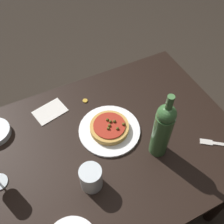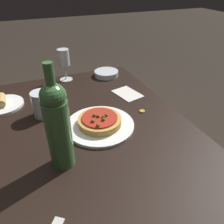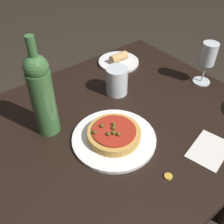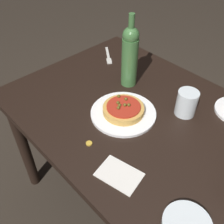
# 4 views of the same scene
# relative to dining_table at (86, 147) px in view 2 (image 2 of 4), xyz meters

# --- Properties ---
(dining_table) EXTENTS (1.10, 0.84, 0.72)m
(dining_table) POSITION_rel_dining_table_xyz_m (0.00, 0.00, 0.00)
(dining_table) COLOR black
(dining_table) RESTS_ON ground_plane
(dinner_plate) EXTENTS (0.28, 0.28, 0.01)m
(dinner_plate) POSITION_rel_dining_table_xyz_m (-0.01, -0.06, 0.11)
(dinner_plate) COLOR white
(dinner_plate) RESTS_ON dining_table
(pizza) EXTENTS (0.17, 0.17, 0.04)m
(pizza) POSITION_rel_dining_table_xyz_m (-0.01, -0.06, 0.13)
(pizza) COLOR gold
(pizza) RESTS_ON dinner_plate
(wine_glass) EXTENTS (0.07, 0.07, 0.18)m
(wine_glass) POSITION_rel_dining_table_xyz_m (0.48, -0.03, 0.23)
(wine_glass) COLOR silver
(wine_glass) RESTS_ON dining_table
(wine_bottle) EXTENTS (0.07, 0.07, 0.34)m
(wine_bottle) POSITION_rel_dining_table_xyz_m (-0.15, 0.12, 0.25)
(wine_bottle) COLOR #3D6B38
(wine_bottle) RESTS_ON dining_table
(water_cup) EXTENTS (0.09, 0.09, 0.11)m
(water_cup) POSITION_rel_dining_table_xyz_m (0.16, 0.13, 0.16)
(water_cup) COLOR silver
(water_cup) RESTS_ON dining_table
(side_bowl) EXTENTS (0.14, 0.14, 0.03)m
(side_bowl) POSITION_rel_dining_table_xyz_m (0.45, -0.27, 0.12)
(side_bowl) COLOR silver
(side_bowl) RESTS_ON dining_table
(side_plate) EXTENTS (0.19, 0.19, 0.05)m
(side_plate) POSITION_rel_dining_table_xyz_m (0.31, 0.30, 0.11)
(side_plate) COLOR white
(side_plate) RESTS_ON dining_table
(paper_napkin) EXTENTS (0.16, 0.13, 0.00)m
(paper_napkin) POSITION_rel_dining_table_xyz_m (0.19, -0.28, 0.10)
(paper_napkin) COLOR silver
(paper_napkin) RESTS_ON dining_table
(bottle_cap) EXTENTS (0.02, 0.02, 0.01)m
(bottle_cap) POSITION_rel_dining_table_xyz_m (0.02, -0.27, 0.11)
(bottle_cap) COLOR gold
(bottle_cap) RESTS_ON dining_table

